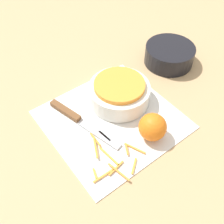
% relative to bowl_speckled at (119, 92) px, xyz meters
% --- Properties ---
extents(ground_plane, '(4.00, 4.00, 0.00)m').
position_rel_bowl_speckled_xyz_m(ground_plane, '(0.05, -0.06, -0.04)').
color(ground_plane, tan).
extents(cutting_board, '(0.36, 0.37, 0.01)m').
position_rel_bowl_speckled_xyz_m(cutting_board, '(0.05, -0.06, -0.04)').
color(cutting_board, silver).
rests_on(cutting_board, ground_plane).
extents(bowl_speckled, '(0.19, 0.19, 0.07)m').
position_rel_bowl_speckled_xyz_m(bowl_speckled, '(0.00, 0.00, 0.00)').
color(bowl_speckled, silver).
rests_on(bowl_speckled, cutting_board).
extents(bowl_dark, '(0.18, 0.18, 0.07)m').
position_rel_bowl_speckled_xyz_m(bowl_dark, '(-0.04, 0.27, -0.01)').
color(bowl_dark, black).
rests_on(bowl_dark, ground_plane).
extents(knife, '(0.26, 0.09, 0.02)m').
position_rel_bowl_speckled_xyz_m(knife, '(-0.03, -0.16, -0.03)').
color(knife, brown).
rests_on(knife, cutting_board).
extents(orange_left, '(0.08, 0.08, 0.08)m').
position_rel_bowl_speckled_xyz_m(orange_left, '(0.16, -0.01, 0.00)').
color(orange_left, orange).
rests_on(orange_left, cutting_board).
extents(peel_pile, '(0.18, 0.16, 0.01)m').
position_rel_bowl_speckled_xyz_m(peel_pile, '(0.16, -0.15, -0.03)').
color(peel_pile, orange).
rests_on(peel_pile, cutting_board).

